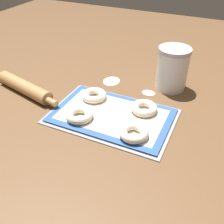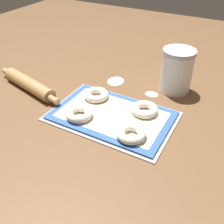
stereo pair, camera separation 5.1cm
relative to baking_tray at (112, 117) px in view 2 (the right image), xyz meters
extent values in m
plane|color=brown|center=(0.00, 0.00, 0.00)|extent=(2.80, 2.80, 0.00)
cube|color=#93969B|center=(0.00, 0.00, 0.00)|extent=(0.44, 0.29, 0.01)
cube|color=#2D569E|center=(0.00, 0.00, 0.01)|extent=(0.42, 0.26, 0.00)
cube|color=beige|center=(0.00, 0.00, 0.01)|extent=(0.37, 0.22, 0.00)
torus|color=silver|center=(-0.10, -0.06, 0.02)|extent=(0.10, 0.10, 0.03)
torus|color=silver|center=(0.11, -0.07, 0.02)|extent=(0.10, 0.10, 0.03)
torus|color=silver|center=(-0.11, 0.07, 0.02)|extent=(0.10, 0.10, 0.03)
torus|color=silver|center=(0.10, 0.07, 0.02)|extent=(0.10, 0.10, 0.03)
cylinder|color=white|center=(0.13, 0.30, 0.08)|extent=(0.12, 0.12, 0.16)
cylinder|color=#B2B2B7|center=(0.13, 0.30, 0.16)|extent=(0.13, 0.13, 0.02)
cylinder|color=#AD7F4C|center=(-0.39, 0.00, 0.02)|extent=(0.29, 0.12, 0.05)
cylinder|color=#AD7F4C|center=(-0.56, 0.04, 0.02)|extent=(0.05, 0.04, 0.02)
cylinder|color=#AD7F4C|center=(-0.23, -0.04, 0.02)|extent=(0.05, 0.04, 0.02)
ellipsoid|color=white|center=(0.07, 0.22, 0.00)|extent=(0.05, 0.04, 0.00)
ellipsoid|color=white|center=(-0.12, 0.24, 0.00)|extent=(0.07, 0.08, 0.00)
camera|label=1|loc=(0.32, -0.68, 0.56)|focal=42.00mm
camera|label=2|loc=(0.36, -0.66, 0.56)|focal=42.00mm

